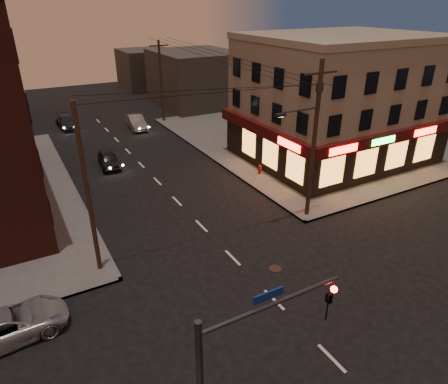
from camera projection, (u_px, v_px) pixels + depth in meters
ground at (274, 300)px, 19.36m from camera, size 120.00×120.00×0.00m
sidewalk_ne at (308, 136)px, 42.14m from camera, size 24.00×28.00×0.15m
pizza_building at (337, 99)px, 34.55m from camera, size 15.85×12.85×10.50m
bg_building_ne_a at (196, 78)px, 53.83m from camera, size 10.00×12.00×7.00m
bg_building_ne_b at (147, 69)px, 64.18m from camera, size 8.00×8.00×6.00m
utility_pole_main at (313, 134)px, 24.33m from camera, size 4.20×0.44×10.00m
utility_pole_far at (161, 82)px, 45.46m from camera, size 0.26×0.26×9.00m
utility_pole_west at (88, 192)px, 19.47m from camera, size 0.24×0.24×9.00m
traffic_signal at (235, 371)px, 10.70m from camera, size 4.49×0.32×6.47m
suv_cross at (8, 325)px, 16.92m from camera, size 5.09×2.73×1.36m
sedan_near at (109, 159)px, 34.44m from camera, size 1.89×4.04×1.34m
sedan_mid at (136, 122)px, 44.64m from camera, size 1.93×4.64×1.49m
sedan_far at (67, 122)px, 44.97m from camera, size 2.14×4.69×1.33m
fire_hydrant at (260, 169)px, 32.75m from camera, size 0.36×0.36×0.80m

